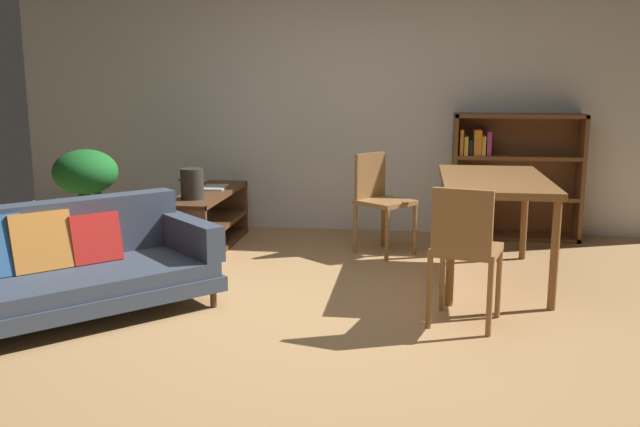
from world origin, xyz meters
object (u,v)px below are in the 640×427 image
media_console (208,221)px  bookshelf (507,178)px  dining_chair_near (380,197)px  dining_chair_far (465,246)px  fabric_couch (70,264)px  potted_floor_plant (86,181)px  desk_speaker (192,184)px  dining_table (494,188)px  open_laptop (206,185)px

media_console → bookshelf: bookshelf is taller
dining_chair_near → dining_chair_far: bearing=-71.1°
fabric_couch → potted_floor_plant: bearing=112.3°
desk_speaker → potted_floor_plant: potted_floor_plant is taller
potted_floor_plant → dining_chair_near: (2.54, 0.34, -0.14)m
dining_table → bookshelf: bookshelf is taller
open_laptop → dining_chair_near: bearing=-4.4°
potted_floor_plant → fabric_couch: bearing=-67.7°
dining_chair_far → desk_speaker: bearing=148.0°
dining_chair_far → dining_chair_near: bearing=108.9°
desk_speaker → bookshelf: bearing=23.7°
bookshelf → dining_chair_near: bearing=-147.1°
potted_floor_plant → dining_chair_near: size_ratio=1.04×
fabric_couch → bookshelf: bearing=40.7°
fabric_couch → dining_chair_far: 2.53m
dining_chair_far → potted_floor_plant: bearing=155.3°
dining_table → bookshelf: (0.28, 1.49, -0.13)m
open_laptop → potted_floor_plant: bearing=-153.6°
fabric_couch → bookshelf: (3.07, 2.65, 0.24)m
media_console → potted_floor_plant: (-1.00, -0.27, 0.39)m
fabric_couch → potted_floor_plant: (-0.64, 1.55, 0.30)m
dining_chair_near → bookshelf: bearing=32.9°
fabric_couch → open_laptop: size_ratio=4.30×
dining_table → open_laptop: bearing=161.1°
open_laptop → dining_chair_near: dining_chair_near is taller
dining_table → bookshelf: 1.52m
desk_speaker → dining_table: size_ratio=0.18×
desk_speaker → dining_chair_far: (2.16, -1.35, -0.14)m
media_console → bookshelf: size_ratio=1.17×
desk_speaker → fabric_couch: bearing=-103.7°
open_laptop → bookshelf: 2.84m
potted_floor_plant → bookshelf: (3.71, 1.10, -0.06)m
media_console → desk_speaker: desk_speaker is taller
fabric_couch → media_console: fabric_couch is taller
dining_table → dining_chair_far: (-0.28, -1.06, -0.20)m
desk_speaker → dining_table: bearing=-6.8°
open_laptop → fabric_couch: bearing=-98.5°
media_console → open_laptop: size_ratio=3.32×
fabric_couch → dining_chair_near: (1.90, 1.89, 0.16)m
dining_table → fabric_couch: bearing=-157.4°
dining_chair_far → fabric_couch: bearing=-177.7°
fabric_couch → open_laptop: 2.05m
bookshelf → dining_table: bearing=-100.6°
fabric_couch → bookshelf: bookshelf is taller
desk_speaker → dining_table: dining_table is taller
potted_floor_plant → bookshelf: bearing=16.5°
bookshelf → media_console: bearing=-163.0°
dining_chair_far → bookshelf: (0.56, 2.55, 0.06)m
bookshelf → potted_floor_plant: bearing=-163.5°
desk_speaker → bookshelf: bookshelf is taller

